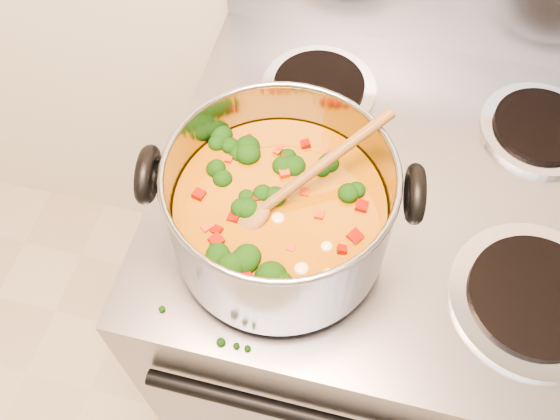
# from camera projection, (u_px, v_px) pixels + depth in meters

# --- Properties ---
(electric_range) EXTENTS (0.75, 0.68, 1.08)m
(electric_range) POSITION_uv_depth(u_px,v_px,m) (375.00, 303.00, 1.32)
(electric_range) COLOR gray
(electric_range) RESTS_ON ground
(stockpot) EXTENTS (0.35, 0.29, 0.17)m
(stockpot) POSITION_uv_depth(u_px,v_px,m) (280.00, 210.00, 0.80)
(stockpot) COLOR #929399
(stockpot) RESTS_ON electric_range
(wooden_spoon) EXTENTS (0.19, 0.19, 0.11)m
(wooden_spoon) POSITION_uv_depth(u_px,v_px,m) (285.00, 192.00, 0.77)
(wooden_spoon) COLOR brown
(wooden_spoon) RESTS_ON stockpot
(cooktop_crumbs) EXTENTS (0.25, 0.38, 0.01)m
(cooktop_crumbs) POSITION_uv_depth(u_px,v_px,m) (304.00, 257.00, 0.86)
(cooktop_crumbs) COLOR black
(cooktop_crumbs) RESTS_ON electric_range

